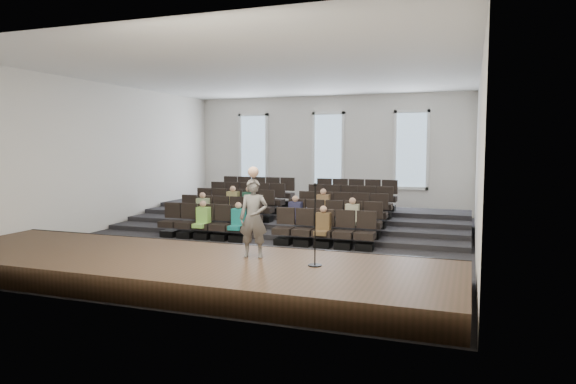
{
  "coord_description": "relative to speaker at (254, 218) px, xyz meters",
  "views": [
    {
      "loc": [
        5.84,
        -14.46,
        2.89
      ],
      "look_at": [
        0.48,
        0.5,
        1.44
      ],
      "focal_mm": 32.0,
      "sensor_mm": 36.0,
      "label": 1
    }
  ],
  "objects": [
    {
      "name": "ground",
      "position": [
        -1.49,
        4.5,
        -1.34
      ],
      "size": [
        14.0,
        14.0,
        0.0
      ],
      "primitive_type": "plane",
      "color": "black",
      "rests_on": "ground"
    },
    {
      "name": "ceiling",
      "position": [
        -1.49,
        4.5,
        3.67
      ],
      "size": [
        12.0,
        14.0,
        0.02
      ],
      "primitive_type": "cube",
      "color": "white",
      "rests_on": "ground"
    },
    {
      "name": "wall_back",
      "position": [
        -1.49,
        11.52,
        1.16
      ],
      "size": [
        12.0,
        0.04,
        5.0
      ],
      "primitive_type": "cube",
      "color": "silver",
      "rests_on": "ground"
    },
    {
      "name": "wall_front",
      "position": [
        -1.49,
        -2.52,
        1.16
      ],
      "size": [
        12.0,
        0.04,
        5.0
      ],
      "primitive_type": "cube",
      "color": "silver",
      "rests_on": "ground"
    },
    {
      "name": "wall_left",
      "position": [
        -7.51,
        4.5,
        1.16
      ],
      "size": [
        0.04,
        14.0,
        5.0
      ],
      "primitive_type": "cube",
      "color": "silver",
      "rests_on": "ground"
    },
    {
      "name": "wall_right",
      "position": [
        4.53,
        4.5,
        1.16
      ],
      "size": [
        0.04,
        14.0,
        5.0
      ],
      "primitive_type": "cube",
      "color": "silver",
      "rests_on": "ground"
    },
    {
      "name": "stage",
      "position": [
        -1.49,
        -0.6,
        -1.09
      ],
      "size": [
        11.8,
        3.6,
        0.5
      ],
      "primitive_type": "cube",
      "color": "#3D281A",
      "rests_on": "ground"
    },
    {
      "name": "stage_lip",
      "position": [
        -1.49,
        1.17,
        -1.09
      ],
      "size": [
        11.8,
        0.06,
        0.52
      ],
      "primitive_type": "cube",
      "color": "black",
      "rests_on": "ground"
    },
    {
      "name": "risers",
      "position": [
        -1.49,
        7.67,
        -1.14
      ],
      "size": [
        11.8,
        4.8,
        0.6
      ],
      "color": "black",
      "rests_on": "ground"
    },
    {
      "name": "seating_rows",
      "position": [
        -1.49,
        6.04,
        -0.66
      ],
      "size": [
        6.8,
        4.7,
        1.67
      ],
      "color": "black",
      "rests_on": "ground"
    },
    {
      "name": "windows",
      "position": [
        -1.49,
        11.45,
        1.36
      ],
      "size": [
        8.44,
        0.1,
        3.24
      ],
      "color": "white",
      "rests_on": "wall_back"
    },
    {
      "name": "audience",
      "position": [
        -1.7,
        4.95,
        -0.51
      ],
      "size": [
        5.45,
        2.64,
        1.1
      ],
      "color": "#8ED856",
      "rests_on": "seating_rows"
    },
    {
      "name": "speaker",
      "position": [
        0.0,
        0.0,
        0.0
      ],
      "size": [
        0.68,
        0.52,
        1.68
      ],
      "primitive_type": "imported",
      "rotation": [
        0.0,
        0.0,
        0.21
      ],
      "color": "#5E5C59",
      "rests_on": "stage"
    },
    {
      "name": "mic_stand",
      "position": [
        1.47,
        -0.34,
        -0.35
      ],
      "size": [
        0.28,
        0.28,
        1.66
      ],
      "color": "black",
      "rests_on": "stage"
    }
  ]
}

